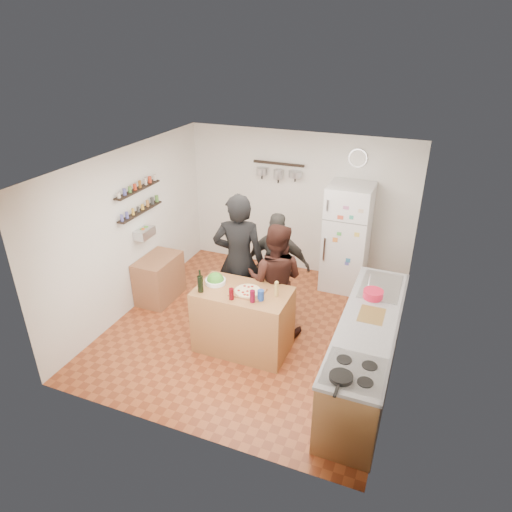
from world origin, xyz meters
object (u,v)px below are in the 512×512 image
at_px(wine_bottle, 200,284).
at_px(side_table, 159,278).
at_px(pepper_mill, 276,290).
at_px(salad_bowl, 215,281).
at_px(red_bowl, 373,294).
at_px(salt_canister, 261,295).
at_px(person_center, 275,280).
at_px(skillet, 341,377).
at_px(wall_clock, 358,158).
at_px(fridge, 347,238).
at_px(person_back, 277,266).
at_px(prep_island, 243,320).
at_px(person_left, 239,261).
at_px(counter_run, 366,353).

height_order(wine_bottle, side_table, wine_bottle).
bearing_deg(pepper_mill, salad_bowl, 180.00).
height_order(red_bowl, side_table, red_bowl).
height_order(salt_canister, person_center, person_center).
height_order(skillet, wall_clock, wall_clock).
bearing_deg(wine_bottle, salad_bowl, 73.50).
height_order(fridge, wall_clock, wall_clock).
relative_size(wine_bottle, skillet, 0.97).
height_order(person_center, red_bowl, person_center).
xyz_separation_m(red_bowl, side_table, (-3.39, 0.25, -0.61)).
bearing_deg(person_back, prep_island, 74.09).
bearing_deg(skillet, wall_clock, 99.85).
distance_m(fridge, wall_clock, 1.29).
height_order(pepper_mill, person_left, person_left).
bearing_deg(side_table, fridge, 29.53).
bearing_deg(fridge, skillet, -79.22).
bearing_deg(person_back, wine_bottle, 54.16).
bearing_deg(person_left, wall_clock, -139.41).
xyz_separation_m(prep_island, person_center, (0.26, 0.55, 0.38)).
xyz_separation_m(prep_island, wall_clock, (0.91, 2.55, 1.69)).
bearing_deg(counter_run, side_table, 167.28).
xyz_separation_m(person_back, wall_clock, (0.77, 1.56, 1.32)).
bearing_deg(person_center, side_table, -9.87).
bearing_deg(person_back, salad_bowl, 51.26).
relative_size(salad_bowl, person_back, 0.17).
bearing_deg(person_center, red_bowl, 170.06).
distance_m(person_back, skillet, 2.61).
bearing_deg(fridge, prep_island, -112.30).
distance_m(salad_bowl, red_bowl, 2.07).
height_order(wine_bottle, counter_run, wine_bottle).
height_order(person_left, person_back, person_left).
height_order(prep_island, fridge, fridge).
bearing_deg(counter_run, pepper_mill, 173.83).
relative_size(person_center, red_bowl, 6.66).
xyz_separation_m(red_bowl, wall_clock, (-0.70, 2.10, 1.18)).
distance_m(pepper_mill, person_left, 0.95).
distance_m(pepper_mill, fridge, 2.22).
distance_m(skillet, side_table, 3.88).
bearing_deg(fridge, salad_bowl, -121.52).
bearing_deg(salad_bowl, prep_island, -6.79).
relative_size(wine_bottle, red_bowl, 0.90).
height_order(prep_island, salad_bowl, salad_bowl).
xyz_separation_m(counter_run, fridge, (-0.75, 2.30, 0.45)).
bearing_deg(person_center, pepper_mill, 105.51).
distance_m(pepper_mill, person_center, 0.55).
relative_size(person_center, fridge, 0.93).
bearing_deg(salad_bowl, person_back, 59.30).
height_order(person_back, red_bowl, person_back).
distance_m(wine_bottle, person_back, 1.38).
relative_size(prep_island, person_left, 0.62).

